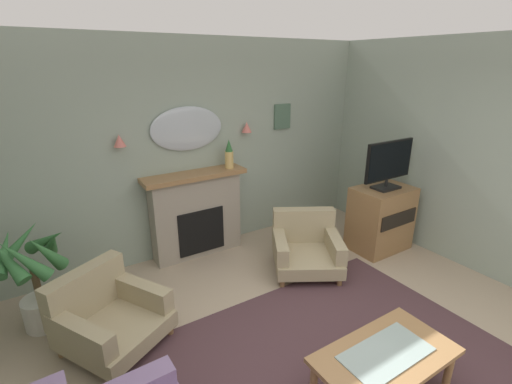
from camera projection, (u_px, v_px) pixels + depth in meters
wall_back at (196, 149)px, 4.82m from camera, size 6.29×0.10×2.82m
patterned_rug at (332, 369)px, 3.13m from camera, size 3.20×2.40×0.01m
fireplace at (197, 215)px, 4.86m from camera, size 1.36×0.36×1.16m
mantel_vase_centre at (229, 155)px, 4.83m from camera, size 0.11×0.11×0.39m
wall_mirror at (187, 129)px, 4.59m from camera, size 0.96×0.06×0.56m
wall_sconce_left at (119, 141)px, 4.14m from camera, size 0.14×0.14×0.14m
wall_sconce_right at (247, 127)px, 4.99m from camera, size 0.14×0.14×0.14m
framed_picture at (282, 117)px, 5.34m from camera, size 0.28×0.03×0.36m
coffee_table at (385, 359)px, 2.74m from camera, size 1.10×0.60×0.45m
armchair_by_coffee_table at (306, 246)px, 4.60m from camera, size 1.10×1.11×0.71m
armchair_near_fireplace at (107, 315)px, 3.35m from camera, size 1.10×1.11×0.71m
tv_cabinet at (381, 218)px, 5.05m from camera, size 0.80×0.57×0.90m
tv_flatscreen at (389, 164)px, 4.77m from camera, size 0.84×0.24×0.65m
potted_plant_corner_palm at (35, 275)px, 3.47m from camera, size 0.72×0.71×1.10m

